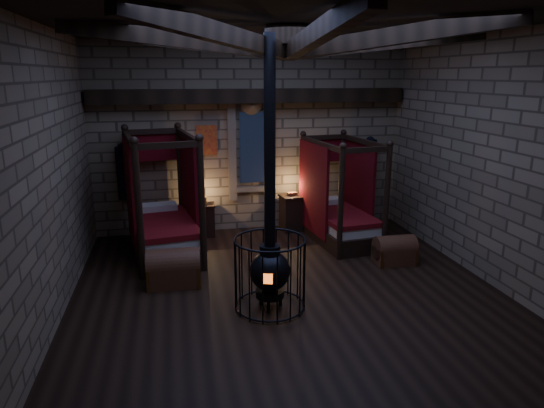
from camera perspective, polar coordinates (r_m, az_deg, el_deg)
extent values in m
cube|color=black|center=(8.28, 1.70, -10.01)|extent=(7.00, 7.00, 0.01)
cube|color=#847054|center=(11.03, -2.46, 7.69)|extent=(7.00, 0.02, 4.20)
cube|color=#847054|center=(4.41, 12.50, -3.89)|extent=(7.00, 0.02, 4.20)
cube|color=#847054|center=(7.63, -24.70, 3.04)|extent=(0.02, 7.00, 4.20)
cube|color=#847054|center=(9.10, 23.86, 4.87)|extent=(0.02, 7.00, 4.20)
cube|color=black|center=(7.54, 1.96, 20.31)|extent=(7.00, 7.00, 0.01)
cube|color=black|center=(10.77, -2.36, 12.59)|extent=(6.86, 0.35, 0.30)
cylinder|color=black|center=(7.53, 1.95, 19.17)|extent=(0.70, 0.70, 0.25)
cube|color=black|center=(11.01, -2.40, 6.62)|extent=(0.55, 0.04, 1.60)
cube|color=maroon|center=(10.87, -7.67, 7.47)|extent=(0.45, 0.03, 0.65)
cube|color=black|center=(10.88, -17.01, 3.48)|extent=(0.30, 0.10, 1.15)
cube|color=black|center=(11.75, 11.35, 4.66)|extent=(0.30, 0.10, 1.15)
cube|color=black|center=(9.98, -12.43, -4.71)|extent=(1.50, 2.42, 0.39)
cube|color=beige|center=(9.88, -12.53, -3.04)|extent=(1.35, 2.23, 0.24)
cube|color=maroon|center=(9.84, -12.58, -2.20)|extent=(1.42, 2.28, 0.11)
cube|color=beige|center=(10.60, -13.24, -0.38)|extent=(0.81, 0.49, 0.15)
cube|color=#5D070D|center=(10.63, -13.85, 6.55)|extent=(1.19, 0.23, 0.60)
cylinder|color=black|center=(8.59, -15.35, -1.10)|extent=(0.12, 0.12, 2.40)
cylinder|color=black|center=(10.70, -16.46, 1.96)|extent=(0.12, 0.12, 2.40)
cylinder|color=black|center=(8.74, -8.23, -0.44)|extent=(0.12, 0.12, 2.40)
cylinder|color=black|center=(10.82, -10.70, 2.45)|extent=(0.12, 0.12, 2.40)
cube|color=#5D070D|center=(9.94, -16.33, 1.32)|extent=(0.31, 1.63, 2.13)
cube|color=#5D070D|center=(10.08, -9.78, 1.90)|extent=(0.31, 1.63, 2.13)
cube|color=black|center=(10.63, 7.98, -3.36)|extent=(1.29, 2.17, 0.36)
cube|color=beige|center=(10.55, 8.03, -1.93)|extent=(1.16, 2.00, 0.22)
cube|color=maroon|center=(10.51, 8.06, -1.21)|extent=(1.22, 2.04, 0.10)
cube|color=beige|center=(11.14, 6.38, 0.31)|extent=(0.73, 0.42, 0.14)
cube|color=#5D070D|center=(11.15, 5.98, 6.32)|extent=(1.09, 0.17, 0.55)
cylinder|color=black|center=(9.31, 8.09, -0.16)|extent=(0.11, 0.11, 2.18)
cylinder|color=black|center=(11.07, 3.59, 2.39)|extent=(0.11, 0.11, 2.18)
cylinder|color=black|center=(9.78, 13.32, 0.32)|extent=(0.11, 0.11, 2.18)
cylinder|color=black|center=(11.46, 8.21, 2.71)|extent=(0.11, 0.11, 2.18)
cube|color=#5D070D|center=(10.42, 4.85, 1.85)|extent=(0.23, 1.48, 1.93)
cube|color=#5D070D|center=(10.86, 9.97, 2.22)|extent=(0.23, 1.48, 1.93)
cube|color=#5A301C|center=(8.56, -11.43, -8.11)|extent=(0.92, 0.59, 0.37)
cylinder|color=#5A301C|center=(8.49, -11.49, -6.95)|extent=(0.92, 0.59, 0.55)
cube|color=olive|center=(8.59, -14.22, -8.19)|extent=(0.08, 0.57, 0.39)
cube|color=olive|center=(8.55, -8.62, -8.00)|extent=(0.08, 0.57, 0.39)
cube|color=#5A301C|center=(9.61, 14.19, -5.83)|extent=(0.76, 0.47, 0.31)
cylinder|color=#5A301C|center=(9.56, 14.25, -4.95)|extent=(0.76, 0.47, 0.46)
cube|color=olive|center=(9.47, 12.26, -6.03)|extent=(0.05, 0.48, 0.33)
cube|color=olive|center=(9.77, 16.07, -5.64)|extent=(0.05, 0.48, 0.33)
cube|color=black|center=(10.91, -7.87, -1.96)|extent=(0.43, 0.41, 0.69)
cube|color=black|center=(10.81, -7.94, -0.11)|extent=(0.47, 0.45, 0.04)
cylinder|color=olive|center=(10.78, -7.96, 0.40)|extent=(0.10, 0.10, 0.16)
cube|color=black|center=(11.18, 2.36, -1.16)|extent=(0.52, 0.50, 0.78)
cube|color=black|center=(11.07, 2.38, 0.90)|extent=(0.57, 0.55, 0.04)
cube|color=#5A301C|center=(11.06, 2.39, 1.24)|extent=(0.22, 0.17, 0.06)
cylinder|color=black|center=(7.59, -0.25, -10.42)|extent=(0.44, 0.44, 0.11)
sphere|color=black|center=(7.44, -0.25, -7.86)|extent=(0.62, 0.62, 0.62)
cylinder|color=black|center=(7.32, -0.25, -5.46)|extent=(0.31, 0.31, 0.16)
cube|color=#FF5914|center=(7.17, -0.55, -8.79)|extent=(0.15, 0.07, 0.16)
cylinder|color=black|center=(6.92, -0.27, 6.89)|extent=(0.17, 0.17, 3.05)
torus|color=black|center=(7.68, -0.25, -11.77)|extent=(1.10, 1.10, 0.03)
torus|color=black|center=(7.26, -0.26, -4.22)|extent=(1.10, 1.10, 0.03)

